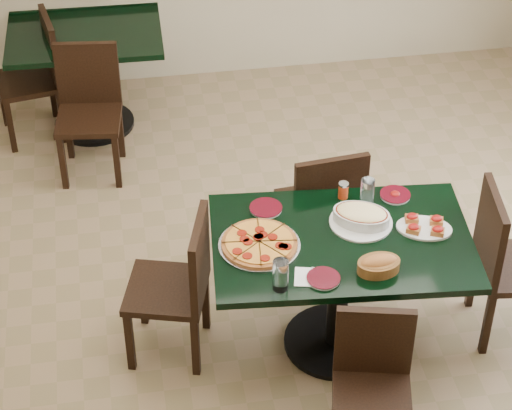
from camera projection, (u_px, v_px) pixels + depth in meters
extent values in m
plane|color=#7F6649|center=(278.00, 315.00, 5.68)|extent=(5.50, 5.50, 0.00)
cube|color=black|center=(342.00, 242.00, 5.06)|extent=(1.39, 0.96, 0.04)
cylinder|color=black|center=(338.00, 296.00, 5.29)|extent=(0.11, 0.11, 0.71)
cylinder|color=black|center=(335.00, 341.00, 5.50)|extent=(0.57, 0.57, 0.03)
cube|color=black|center=(84.00, 35.00, 6.78)|extent=(1.07, 0.79, 0.04)
cylinder|color=black|center=(90.00, 83.00, 7.01)|extent=(0.11, 0.11, 0.71)
cylinder|color=black|center=(95.00, 123.00, 7.22)|extent=(0.57, 0.57, 0.03)
cube|color=black|center=(318.00, 207.00, 5.77)|extent=(0.46, 0.46, 0.04)
cube|color=black|center=(331.00, 193.00, 5.48)|extent=(0.42, 0.08, 0.45)
cube|color=black|center=(336.00, 214.00, 6.09)|extent=(0.04, 0.04, 0.41)
cube|color=black|center=(356.00, 251.00, 5.81)|extent=(0.04, 0.04, 0.41)
cube|color=black|center=(279.00, 223.00, 6.01)|extent=(0.04, 0.04, 0.41)
cube|color=black|center=(297.00, 261.00, 5.74)|extent=(0.04, 0.04, 0.41)
cube|color=black|center=(372.00, 398.00, 4.71)|extent=(0.45, 0.45, 0.04)
cube|color=black|center=(374.00, 341.00, 4.70)|extent=(0.37, 0.12, 0.40)
cube|color=black|center=(337.00, 400.00, 4.96)|extent=(0.05, 0.05, 0.36)
cube|color=black|center=(399.00, 403.00, 4.94)|extent=(0.05, 0.05, 0.36)
cube|color=black|center=(491.00, 232.00, 5.18)|extent=(0.09, 0.43, 0.46)
cube|color=black|center=(487.00, 324.00, 5.33)|extent=(0.04, 0.04, 0.42)
cube|color=black|center=(473.00, 277.00, 5.62)|extent=(0.04, 0.04, 0.42)
cube|color=black|center=(166.00, 290.00, 5.23)|extent=(0.51, 0.51, 0.04)
cube|color=black|center=(200.00, 258.00, 5.07)|extent=(0.15, 0.41, 0.44)
cube|color=black|center=(143.00, 295.00, 5.52)|extent=(0.05, 0.05, 0.40)
cube|color=black|center=(206.00, 300.00, 5.49)|extent=(0.05, 0.05, 0.40)
cube|color=black|center=(130.00, 341.00, 5.25)|extent=(0.05, 0.05, 0.40)
cube|color=black|center=(196.00, 346.00, 5.22)|extent=(0.05, 0.05, 0.40)
cube|color=black|center=(89.00, 119.00, 6.52)|extent=(0.46, 0.46, 0.04)
cube|color=black|center=(88.00, 73.00, 6.52)|extent=(0.41, 0.09, 0.44)
cube|color=black|center=(63.00, 163.00, 6.51)|extent=(0.04, 0.04, 0.40)
cube|color=black|center=(69.00, 133.00, 6.79)|extent=(0.04, 0.04, 0.40)
cube|color=black|center=(117.00, 162.00, 6.52)|extent=(0.04, 0.04, 0.40)
cube|color=black|center=(120.00, 132.00, 6.80)|extent=(0.04, 0.04, 0.40)
cube|color=black|center=(28.00, 82.00, 6.89)|extent=(0.48, 0.48, 0.04)
cube|color=black|center=(50.00, 46.00, 6.79)|extent=(0.11, 0.41, 0.44)
cube|color=black|center=(3.00, 101.00, 7.11)|extent=(0.05, 0.05, 0.40)
cube|color=black|center=(52.00, 92.00, 7.20)|extent=(0.05, 0.05, 0.40)
cube|color=black|center=(11.00, 127.00, 6.84)|extent=(0.05, 0.05, 0.40)
cube|color=black|center=(62.00, 117.00, 6.94)|extent=(0.05, 0.05, 0.40)
cylinder|color=silver|center=(259.00, 245.00, 5.00)|extent=(0.41, 0.41, 0.01)
cylinder|color=#985621|center=(259.00, 243.00, 4.99)|extent=(0.39, 0.39, 0.02)
cylinder|color=orange|center=(259.00, 242.00, 4.99)|extent=(0.34, 0.34, 0.01)
cylinder|color=silver|center=(361.00, 222.00, 5.15)|extent=(0.33, 0.33, 0.01)
ellipsoid|color=beige|center=(362.00, 213.00, 5.11)|extent=(0.31, 0.27, 0.04)
ellipsoid|color=#A9652E|center=(379.00, 262.00, 4.83)|extent=(0.19, 0.10, 0.08)
cylinder|color=silver|center=(323.00, 279.00, 4.81)|extent=(0.16, 0.16, 0.01)
cylinder|color=#3C040D|center=(323.00, 278.00, 4.80)|extent=(0.16, 0.16, 0.00)
cylinder|color=silver|center=(395.00, 195.00, 5.33)|extent=(0.16, 0.16, 0.01)
cylinder|color=#3C040D|center=(395.00, 194.00, 5.32)|extent=(0.16, 0.16, 0.00)
ellipsoid|color=#9F070E|center=(395.00, 194.00, 5.32)|extent=(0.05, 0.05, 0.02)
cylinder|color=silver|center=(266.00, 208.00, 5.24)|extent=(0.17, 0.17, 0.01)
cylinder|color=#3C040D|center=(266.00, 207.00, 5.23)|extent=(0.17, 0.17, 0.00)
cube|color=white|center=(309.00, 277.00, 4.82)|extent=(0.16, 0.16, 0.00)
cube|color=silver|center=(313.00, 276.00, 4.82)|extent=(0.04, 0.13, 0.00)
cylinder|color=white|center=(367.00, 193.00, 5.22)|extent=(0.07, 0.07, 0.16)
cylinder|color=white|center=(281.00, 275.00, 4.71)|extent=(0.08, 0.08, 0.17)
cylinder|color=#AB3512|center=(343.00, 191.00, 5.30)|extent=(0.05, 0.05, 0.08)
cylinder|color=silver|center=(344.00, 184.00, 5.27)|extent=(0.05, 0.05, 0.01)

